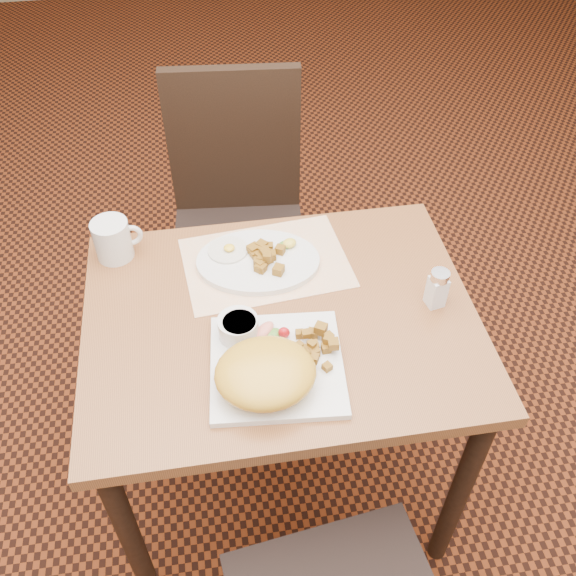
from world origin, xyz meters
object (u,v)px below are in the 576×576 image
at_px(salt_shaker, 437,288).
at_px(plate_oval, 258,261).
at_px(chair_far, 238,209).
at_px(coffee_mug, 113,239).
at_px(plate_square, 277,366).
at_px(table, 281,346).

bearing_deg(salt_shaker, plate_oval, 153.36).
relative_size(chair_far, plate_oval, 3.19).
xyz_separation_m(chair_far, coffee_mug, (-0.33, -0.40, 0.26)).
height_order(plate_square, plate_oval, plate_oval).
xyz_separation_m(table, plate_square, (-0.03, -0.15, 0.12)).
height_order(chair_far, plate_oval, chair_far).
relative_size(plate_oval, salt_shaker, 3.05).
bearing_deg(chair_far, coffee_mug, 55.41).
xyz_separation_m(table, plate_oval, (-0.03, 0.18, 0.12)).
relative_size(table, salt_shaker, 9.00).
height_order(plate_square, coffee_mug, coffee_mug).
bearing_deg(plate_square, coffee_mug, 129.79).
xyz_separation_m(plate_square, plate_oval, (0.00, 0.32, 0.00)).
distance_m(chair_far, salt_shaker, 0.84).
distance_m(plate_square, coffee_mug, 0.54).
relative_size(table, coffee_mug, 7.41).
distance_m(table, plate_oval, 0.22).
bearing_deg(salt_shaker, coffee_mug, 158.72).
relative_size(plate_square, plate_oval, 0.92).
height_order(salt_shaker, coffee_mug, coffee_mug).
relative_size(table, chair_far, 0.93).
bearing_deg(plate_square, chair_far, 90.82).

